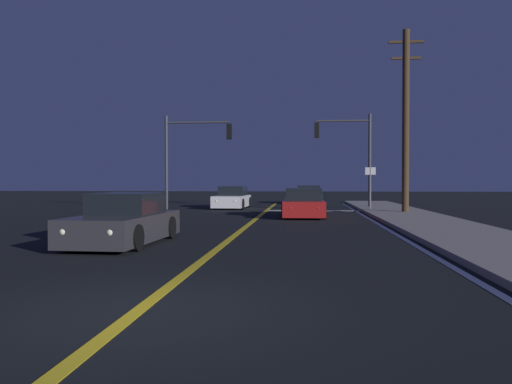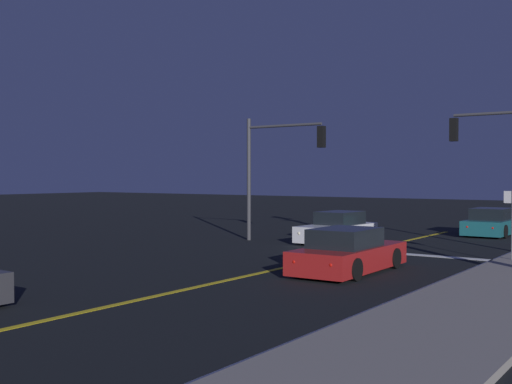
{
  "view_description": "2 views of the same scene",
  "coord_description": "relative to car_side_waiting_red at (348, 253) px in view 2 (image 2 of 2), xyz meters",
  "views": [
    {
      "loc": [
        2.1,
        -6.56,
        1.65
      ],
      "look_at": [
        -0.72,
        24.59,
        1.02
      ],
      "focal_mm": 37.38,
      "sensor_mm": 36.0,
      "label": 1
    },
    {
      "loc": [
        10.66,
        0.98,
        2.89
      ],
      "look_at": [
        0.94,
        14.87,
        2.47
      ],
      "focal_mm": 44.33,
      "sensor_mm": 36.0,
      "label": 2
    }
  ],
  "objects": [
    {
      "name": "traffic_signal_far_left",
      "position": [
        -6.61,
        6.08,
        3.09
      ],
      "size": [
        3.97,
        0.28,
        5.49
      ],
      "color": "#38383D",
      "rests_on": "ground"
    },
    {
      "name": "car_following_oncoming_white",
      "position": [
        -4.33,
        7.58,
        -0.0
      ],
      "size": [
        1.99,
        4.48,
        1.34
      ],
      "rotation": [
        0.0,
        0.0,
        3.1
      ],
      "color": "silver",
      "rests_on": "ground"
    },
    {
      "name": "street_sign_corner",
      "position": [
        3.62,
        4.68,
        1.07
      ],
      "size": [
        0.56,
        0.09,
        2.46
      ],
      "color": "slate",
      "rests_on": "ground"
    },
    {
      "name": "car_side_waiting_red",
      "position": [
        0.0,
        0.0,
        0.0
      ],
      "size": [
        2.0,
        4.73,
        1.34
      ],
      "rotation": [
        0.0,
        0.0,
        0.02
      ],
      "color": "maroon",
      "rests_on": "ground"
    },
    {
      "name": "traffic_signal_near_right",
      "position": [
        2.73,
        7.48,
        3.16
      ],
      "size": [
        3.37,
        0.28,
        5.66
      ],
      "rotation": [
        0.0,
        0.0,
        3.14
      ],
      "color": "#38383D",
      "rests_on": "ground"
    },
    {
      "name": "stop_bar",
      "position": [
        0.53,
        5.18,
        -0.58
      ],
      "size": [
        5.19,
        0.5,
        0.01
      ],
      "primitive_type": "cube",
      "color": "white",
      "rests_on": "ground"
    },
    {
      "name": "car_distant_tail_teal",
      "position": [
        0.38,
        14.84,
        -0.0
      ],
      "size": [
        2.0,
        4.49,
        1.34
      ],
      "rotation": [
        0.0,
        0.0,
        -0.01
      ],
      "color": "#195960",
      "rests_on": "ground"
    },
    {
      "name": "sidewalk_right",
      "position": [
        4.72,
        -5.72,
        -0.51
      ],
      "size": [
        3.2,
        44.64,
        0.15
      ],
      "primitive_type": "cube",
      "color": "gray",
      "rests_on": "ground"
    },
    {
      "name": "lane_line_edge_right",
      "position": [
        2.87,
        -5.72,
        -0.58
      ],
      "size": [
        0.16,
        42.16,
        0.01
      ],
      "primitive_type": "cube",
      "color": "white",
      "rests_on": "ground"
    },
    {
      "name": "lane_line_center",
      "position": [
        -2.07,
        -5.72,
        -0.58
      ],
      "size": [
        0.2,
        42.16,
        0.01
      ],
      "primitive_type": "cube",
      "color": "gold",
      "rests_on": "ground"
    }
  ]
}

